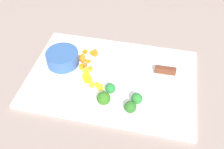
% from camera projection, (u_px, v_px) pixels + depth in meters
% --- Properties ---
extents(ground_plane, '(4.00, 4.00, 0.00)m').
position_uv_depth(ground_plane, '(112.00, 79.00, 0.84)').
color(ground_plane, gray).
extents(cutting_board, '(0.53, 0.35, 0.01)m').
position_uv_depth(cutting_board, '(112.00, 78.00, 0.83)').
color(cutting_board, white).
rests_on(cutting_board, ground_plane).
extents(prep_bowl, '(0.11, 0.11, 0.05)m').
position_uv_depth(prep_bowl, '(63.00, 58.00, 0.86)').
color(prep_bowl, '#305592').
rests_on(prep_bowl, cutting_board).
extents(chef_knife, '(0.33, 0.02, 0.02)m').
position_uv_depth(chef_knife, '(145.00, 68.00, 0.84)').
color(chef_knife, silver).
rests_on(chef_knife, cutting_board).
extents(carrot_dice_0, '(0.02, 0.02, 0.01)m').
position_uv_depth(carrot_dice_0, '(85.00, 52.00, 0.90)').
color(carrot_dice_0, orange).
rests_on(carrot_dice_0, cutting_board).
extents(carrot_dice_1, '(0.02, 0.02, 0.01)m').
position_uv_depth(carrot_dice_1, '(92.00, 53.00, 0.90)').
color(carrot_dice_1, orange).
rests_on(carrot_dice_1, cutting_board).
extents(carrot_dice_2, '(0.01, 0.01, 0.01)m').
position_uv_depth(carrot_dice_2, '(89.00, 62.00, 0.87)').
color(carrot_dice_2, orange).
rests_on(carrot_dice_2, cutting_board).
extents(carrot_dice_3, '(0.01, 0.01, 0.01)m').
position_uv_depth(carrot_dice_3, '(82.00, 67.00, 0.85)').
color(carrot_dice_3, orange).
rests_on(carrot_dice_3, cutting_board).
extents(carrot_dice_4, '(0.02, 0.02, 0.01)m').
position_uv_depth(carrot_dice_4, '(90.00, 69.00, 0.85)').
color(carrot_dice_4, orange).
rests_on(carrot_dice_4, cutting_board).
extents(carrot_dice_5, '(0.02, 0.02, 0.01)m').
position_uv_depth(carrot_dice_5, '(95.00, 54.00, 0.89)').
color(carrot_dice_5, orange).
rests_on(carrot_dice_5, cutting_board).
extents(carrot_dice_6, '(0.02, 0.02, 0.01)m').
position_uv_depth(carrot_dice_6, '(83.00, 60.00, 0.87)').
color(carrot_dice_6, orange).
rests_on(carrot_dice_6, cutting_board).
extents(carrot_dice_7, '(0.01, 0.01, 0.01)m').
position_uv_depth(carrot_dice_7, '(86.00, 71.00, 0.84)').
color(carrot_dice_7, orange).
rests_on(carrot_dice_7, cutting_board).
extents(carrot_dice_8, '(0.01, 0.02, 0.01)m').
position_uv_depth(carrot_dice_8, '(85.00, 65.00, 0.86)').
color(carrot_dice_8, orange).
rests_on(carrot_dice_8, cutting_board).
extents(carrot_dice_9, '(0.02, 0.02, 0.01)m').
position_uv_depth(carrot_dice_9, '(95.00, 51.00, 0.91)').
color(carrot_dice_9, orange).
rests_on(carrot_dice_9, cutting_board).
extents(carrot_dice_10, '(0.02, 0.02, 0.01)m').
position_uv_depth(carrot_dice_10, '(82.00, 57.00, 0.88)').
color(carrot_dice_10, orange).
rests_on(carrot_dice_10, cutting_board).
extents(pepper_dice_0, '(0.01, 0.02, 0.01)m').
position_uv_depth(pepper_dice_0, '(97.00, 85.00, 0.80)').
color(pepper_dice_0, yellow).
rests_on(pepper_dice_0, cutting_board).
extents(pepper_dice_1, '(0.03, 0.03, 0.01)m').
position_uv_depth(pepper_dice_1, '(86.00, 72.00, 0.84)').
color(pepper_dice_1, yellow).
rests_on(pepper_dice_1, cutting_board).
extents(pepper_dice_2, '(0.02, 0.02, 0.01)m').
position_uv_depth(pepper_dice_2, '(100.00, 87.00, 0.79)').
color(pepper_dice_2, yellow).
rests_on(pepper_dice_2, cutting_board).
extents(pepper_dice_3, '(0.03, 0.03, 0.02)m').
position_uv_depth(pepper_dice_3, '(87.00, 78.00, 0.81)').
color(pepper_dice_3, yellow).
rests_on(pepper_dice_3, cutting_board).
extents(pepper_dice_4, '(0.02, 0.02, 0.01)m').
position_uv_depth(pepper_dice_4, '(92.00, 85.00, 0.80)').
color(pepper_dice_4, yellow).
rests_on(pepper_dice_4, cutting_board).
extents(broccoli_floret_0, '(0.03, 0.03, 0.04)m').
position_uv_depth(broccoli_floret_0, '(130.00, 107.00, 0.72)').
color(broccoli_floret_0, '#92BD55').
rests_on(broccoli_floret_0, cutting_board).
extents(broccoli_floret_1, '(0.03, 0.03, 0.04)m').
position_uv_depth(broccoli_floret_1, '(137.00, 99.00, 0.74)').
color(broccoli_floret_1, '#87C05C').
rests_on(broccoli_floret_1, cutting_board).
extents(broccoli_floret_2, '(0.03, 0.03, 0.04)m').
position_uv_depth(broccoli_floret_2, '(110.00, 88.00, 0.77)').
color(broccoli_floret_2, '#96B85E').
rests_on(broccoli_floret_2, cutting_board).
extents(broccoli_floret_3, '(0.04, 0.04, 0.04)m').
position_uv_depth(broccoli_floret_3, '(104.00, 99.00, 0.74)').
color(broccoli_floret_3, '#8FB464').
rests_on(broccoli_floret_3, cutting_board).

